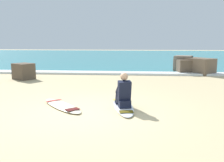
{
  "coord_description": "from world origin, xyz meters",
  "views": [
    {
      "loc": [
        1.11,
        -6.4,
        1.91
      ],
      "look_at": [
        0.42,
        1.8,
        0.55
      ],
      "focal_mm": 40.62,
      "sensor_mm": 36.0,
      "label": 1
    }
  ],
  "objects": [
    {
      "name": "ground_plane",
      "position": [
        0.0,
        0.0,
        0.0
      ],
      "size": [
        80.0,
        80.0,
        0.0
      ],
      "primitive_type": "plane",
      "color": "#CCB584"
    },
    {
      "name": "surfer_seated",
      "position": [
        0.86,
        0.42,
        0.44
      ],
      "size": [
        0.5,
        0.76,
        0.95
      ],
      "color": "black",
      "rests_on": "surfboard_main"
    },
    {
      "name": "surfboard_main",
      "position": [
        0.84,
        0.6,
        0.04
      ],
      "size": [
        0.85,
        2.26,
        0.08
      ],
      "color": "silver",
      "rests_on": "ground"
    },
    {
      "name": "sea",
      "position": [
        0.0,
        21.22,
        0.05
      ],
      "size": [
        80.0,
        28.0,
        0.1
      ],
      "primitive_type": "cube",
      "color": "teal",
      "rests_on": "ground"
    },
    {
      "name": "surfboard_spare_near",
      "position": [
        -0.91,
        0.49,
        0.04
      ],
      "size": [
        1.72,
        1.87,
        0.08
      ],
      "color": "#EFE5C6",
      "rests_on": "ground"
    },
    {
      "name": "rock_outcrop_distant",
      "position": [
        4.34,
        8.17,
        0.44
      ],
      "size": [
        2.19,
        2.19,
        0.97
      ],
      "color": "brown",
      "rests_on": "ground"
    },
    {
      "name": "breaking_foam",
      "position": [
        0.0,
        7.52,
        0.06
      ],
      "size": [
        80.0,
        0.9,
        0.11
      ],
      "primitive_type": "cube",
      "color": "white",
      "rests_on": "ground"
    },
    {
      "name": "shoreline_rock",
      "position": [
        -4.15,
        5.31,
        0.38
      ],
      "size": [
        1.15,
        1.11,
        0.77
      ],
      "primitive_type": "cube",
      "rotation": [
        0.0,
        0.0,
        1.01
      ],
      "color": "brown",
      "rests_on": "ground"
    }
  ]
}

